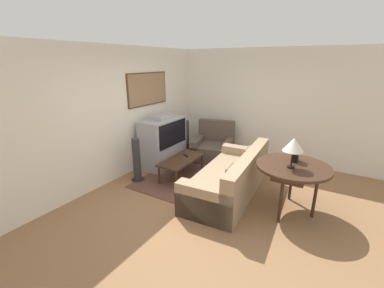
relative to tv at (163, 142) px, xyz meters
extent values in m
plane|color=#8E6642|center=(-0.89, -1.69, -0.58)|extent=(12.00, 12.00, 0.00)
cube|color=silver|center=(-0.89, 0.44, 0.77)|extent=(12.00, 0.06, 2.70)
cube|color=#4C381E|center=(0.00, 0.39, 1.20)|extent=(1.30, 0.03, 0.73)
cube|color=#93704C|center=(0.00, 0.37, 1.20)|extent=(1.25, 0.01, 0.68)
cube|color=silver|center=(1.74, -1.69, 0.77)|extent=(0.06, 12.00, 2.70)
cube|color=brown|center=(-0.24, -0.82, -0.57)|extent=(2.21, 1.59, 0.01)
cube|color=#9E9EA3|center=(0.00, 0.00, -0.33)|extent=(1.13, 0.58, 0.51)
cube|color=#9E9EA3|center=(0.00, 0.00, 0.24)|extent=(1.13, 0.58, 0.62)
cube|color=black|center=(0.00, -0.29, 0.24)|extent=(1.02, 0.01, 0.55)
cube|color=#9E9EA3|center=(0.00, 0.00, 0.60)|extent=(0.51, 0.32, 0.09)
cube|color=#9E8466|center=(-0.46, -1.86, -0.36)|extent=(2.35, 1.11, 0.43)
cube|color=#9E8466|center=(-0.44, -2.23, 0.05)|extent=(2.30, 0.37, 0.40)
cube|color=#9E8466|center=(0.56, -1.79, -0.28)|extent=(0.30, 0.98, 0.59)
cube|color=#9E8466|center=(-1.49, -1.93, -0.28)|extent=(0.30, 0.98, 0.59)
cube|color=#715F49|center=(0.07, -2.06, 0.02)|extent=(0.37, 0.14, 0.34)
cube|color=#715F49|center=(-0.96, -2.13, 0.02)|extent=(0.37, 0.14, 0.34)
cube|color=brown|center=(0.95, -0.84, -0.38)|extent=(1.11, 1.12, 0.40)
cube|color=brown|center=(1.30, -0.76, 0.09)|extent=(0.40, 0.94, 0.54)
cube|color=brown|center=(0.85, -0.47, -0.31)|extent=(0.93, 0.37, 0.54)
cube|color=brown|center=(1.04, -1.22, -0.31)|extent=(0.93, 0.37, 0.54)
cube|color=#3D2619|center=(-0.35, -0.74, -0.18)|extent=(1.13, 0.52, 0.04)
cylinder|color=#3D2619|center=(-0.87, -0.95, -0.39)|extent=(0.04, 0.04, 0.39)
cylinder|color=#3D2619|center=(0.17, -0.95, -0.39)|extent=(0.04, 0.04, 0.39)
cylinder|color=#3D2619|center=(-0.87, -0.53, -0.39)|extent=(0.04, 0.04, 0.39)
cylinder|color=#3D2619|center=(0.17, -0.53, -0.39)|extent=(0.04, 0.04, 0.39)
cylinder|color=#3D2619|center=(-0.52, -2.98, 0.22)|extent=(1.15, 1.15, 0.04)
cube|color=#3D2619|center=(-0.52, -2.98, 0.15)|extent=(0.98, 0.46, 0.08)
cylinder|color=#3D2619|center=(-0.92, -2.92, -0.19)|extent=(0.05, 0.05, 0.77)
cylinder|color=#3D2619|center=(-0.12, -2.92, -0.19)|extent=(0.05, 0.05, 0.77)
cylinder|color=#3D2619|center=(-0.52, -3.35, -0.19)|extent=(0.05, 0.05, 0.77)
cylinder|color=black|center=(-0.64, -2.96, 0.25)|extent=(0.11, 0.11, 0.02)
cylinder|color=black|center=(-0.64, -2.96, 0.47)|extent=(0.02, 0.02, 0.41)
cone|color=silver|center=(-0.64, -2.96, 0.61)|extent=(0.31, 0.31, 0.21)
cube|color=black|center=(-0.31, -2.96, 0.36)|extent=(0.17, 0.09, 0.24)
cylinder|color=white|center=(-0.31, -3.01, 0.40)|extent=(0.12, 0.01, 0.12)
cube|color=black|center=(-0.16, -0.73, -0.15)|extent=(0.13, 0.16, 0.02)
cylinder|color=black|center=(-0.95, -0.03, -0.57)|extent=(0.27, 0.27, 0.02)
cylinder|color=#2D2D2D|center=(-0.95, -0.03, -0.13)|extent=(0.16, 0.16, 0.91)
cylinder|color=black|center=(0.95, -0.03, -0.57)|extent=(0.27, 0.27, 0.02)
cylinder|color=#2D2D2D|center=(0.95, -0.03, -0.13)|extent=(0.16, 0.16, 0.91)
camera|label=1|loc=(-4.57, -3.54, 1.82)|focal=24.00mm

